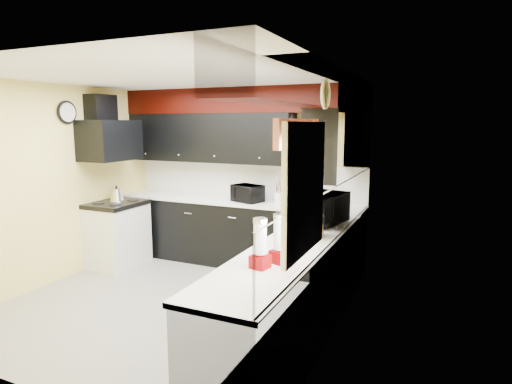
% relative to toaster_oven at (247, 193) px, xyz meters
% --- Properties ---
extents(ground, '(3.60, 3.60, 0.00)m').
position_rel_toaster_oven_xyz_m(ground, '(-0.22, -1.43, -1.06)').
color(ground, gray).
rests_on(ground, ground).
extents(wall_back, '(3.60, 0.06, 2.50)m').
position_rel_toaster_oven_xyz_m(wall_back, '(-0.22, 0.37, 0.19)').
color(wall_back, '#E0C666').
rests_on(wall_back, ground).
extents(wall_right, '(0.06, 3.60, 2.50)m').
position_rel_toaster_oven_xyz_m(wall_right, '(1.58, -1.43, 0.19)').
color(wall_right, '#E0C666').
rests_on(wall_right, ground).
extents(wall_left, '(0.06, 3.60, 2.50)m').
position_rel_toaster_oven_xyz_m(wall_left, '(-2.02, -1.43, 0.19)').
color(wall_left, '#E0C666').
rests_on(wall_left, ground).
extents(ceiling, '(3.60, 3.60, 0.06)m').
position_rel_toaster_oven_xyz_m(ceiling, '(-0.22, -1.43, 1.44)').
color(ceiling, white).
rests_on(ceiling, wall_back).
extents(cab_back, '(3.60, 0.60, 0.90)m').
position_rel_toaster_oven_xyz_m(cab_back, '(-0.22, 0.07, -0.61)').
color(cab_back, black).
rests_on(cab_back, ground).
extents(cab_right, '(0.60, 3.00, 0.90)m').
position_rel_toaster_oven_xyz_m(cab_right, '(1.28, -1.73, -0.61)').
color(cab_right, black).
rests_on(cab_right, ground).
extents(counter_back, '(3.62, 0.64, 0.04)m').
position_rel_toaster_oven_xyz_m(counter_back, '(-0.22, 0.07, -0.14)').
color(counter_back, white).
rests_on(counter_back, cab_back).
extents(counter_right, '(0.64, 3.02, 0.04)m').
position_rel_toaster_oven_xyz_m(counter_right, '(1.28, -1.73, -0.14)').
color(counter_right, white).
rests_on(counter_right, cab_right).
extents(splash_back, '(3.60, 0.02, 0.50)m').
position_rel_toaster_oven_xyz_m(splash_back, '(-0.22, 0.36, 0.13)').
color(splash_back, white).
rests_on(splash_back, counter_back).
extents(splash_right, '(0.02, 3.60, 0.50)m').
position_rel_toaster_oven_xyz_m(splash_right, '(1.57, -1.43, 0.13)').
color(splash_right, white).
rests_on(splash_right, counter_right).
extents(upper_back, '(2.60, 0.35, 0.70)m').
position_rel_toaster_oven_xyz_m(upper_back, '(-0.72, 0.19, 0.74)').
color(upper_back, black).
rests_on(upper_back, wall_back).
extents(upper_right, '(0.35, 1.80, 0.70)m').
position_rel_toaster_oven_xyz_m(upper_right, '(1.41, -0.53, 0.74)').
color(upper_right, black).
rests_on(upper_right, wall_right).
extents(soffit_back, '(3.60, 0.36, 0.35)m').
position_rel_toaster_oven_xyz_m(soffit_back, '(-0.22, 0.19, 1.27)').
color(soffit_back, black).
rests_on(soffit_back, wall_back).
extents(soffit_right, '(0.36, 3.24, 0.35)m').
position_rel_toaster_oven_xyz_m(soffit_right, '(1.40, -1.61, 1.27)').
color(soffit_right, black).
rests_on(soffit_right, wall_right).
extents(stove, '(0.60, 0.75, 0.86)m').
position_rel_toaster_oven_xyz_m(stove, '(-1.72, -0.68, -0.63)').
color(stove, white).
rests_on(stove, ground).
extents(cooktop, '(0.62, 0.77, 0.06)m').
position_rel_toaster_oven_xyz_m(cooktop, '(-1.72, -0.68, -0.17)').
color(cooktop, black).
rests_on(cooktop, stove).
extents(hood, '(0.50, 0.78, 0.55)m').
position_rel_toaster_oven_xyz_m(hood, '(-1.77, -0.68, 0.72)').
color(hood, black).
rests_on(hood, wall_left).
extents(hood_duct, '(0.24, 0.40, 0.40)m').
position_rel_toaster_oven_xyz_m(hood_duct, '(-1.90, -0.68, 1.14)').
color(hood_duct, black).
rests_on(hood_duct, wall_left).
extents(window, '(0.03, 0.86, 0.96)m').
position_rel_toaster_oven_xyz_m(window, '(1.57, -2.33, 0.49)').
color(window, white).
rests_on(window, wall_right).
extents(valance, '(0.04, 0.88, 0.20)m').
position_rel_toaster_oven_xyz_m(valance, '(1.51, -2.33, 0.89)').
color(valance, red).
rests_on(valance, wall_right).
extents(pan_top, '(0.03, 0.22, 0.40)m').
position_rel_toaster_oven_xyz_m(pan_top, '(0.60, 0.12, 0.94)').
color(pan_top, black).
rests_on(pan_top, upper_back).
extents(pan_mid, '(0.03, 0.28, 0.46)m').
position_rel_toaster_oven_xyz_m(pan_mid, '(0.60, -0.01, 0.69)').
color(pan_mid, black).
rests_on(pan_mid, upper_back).
extents(pan_low, '(0.03, 0.24, 0.42)m').
position_rel_toaster_oven_xyz_m(pan_low, '(0.60, 0.25, 0.66)').
color(pan_low, black).
rests_on(pan_low, upper_back).
extents(cut_board, '(0.03, 0.26, 0.35)m').
position_rel_toaster_oven_xyz_m(cut_board, '(0.61, -0.13, 0.74)').
color(cut_board, white).
rests_on(cut_board, upper_back).
extents(baskets, '(0.27, 0.27, 0.50)m').
position_rel_toaster_oven_xyz_m(baskets, '(1.30, -1.38, 0.12)').
color(baskets, brown).
rests_on(baskets, upper_right).
extents(clock, '(0.03, 0.30, 0.30)m').
position_rel_toaster_oven_xyz_m(clock, '(-1.99, -1.18, 1.09)').
color(clock, black).
rests_on(clock, wall_left).
extents(deco_plate, '(0.03, 0.24, 0.24)m').
position_rel_toaster_oven_xyz_m(deco_plate, '(1.55, -1.78, 1.19)').
color(deco_plate, white).
rests_on(deco_plate, wall_right).
extents(toaster_oven, '(0.49, 0.45, 0.23)m').
position_rel_toaster_oven_xyz_m(toaster_oven, '(0.00, 0.00, 0.00)').
color(toaster_oven, black).
rests_on(toaster_oven, counter_back).
extents(microwave, '(0.51, 0.66, 0.33)m').
position_rel_toaster_oven_xyz_m(microwave, '(1.29, -0.82, 0.05)').
color(microwave, black).
rests_on(microwave, counter_right).
extents(utensil_crock, '(0.19, 0.19, 0.15)m').
position_rel_toaster_oven_xyz_m(utensil_crock, '(0.46, 0.06, -0.04)').
color(utensil_crock, white).
rests_on(utensil_crock, counter_back).
extents(knife_block, '(0.15, 0.17, 0.22)m').
position_rel_toaster_oven_xyz_m(knife_block, '(0.88, 0.05, -0.01)').
color(knife_block, black).
rests_on(knife_block, counter_back).
extents(kettle, '(0.25, 0.25, 0.17)m').
position_rel_toaster_oven_xyz_m(kettle, '(-1.76, -0.61, -0.05)').
color(kettle, silver).
rests_on(kettle, cooktop).
extents(dispenser_a, '(0.15, 0.15, 0.34)m').
position_rel_toaster_oven_xyz_m(dispenser_a, '(1.26, -2.42, 0.05)').
color(dispenser_a, maroon).
rests_on(dispenser_a, counter_right).
extents(dispenser_b, '(0.17, 0.17, 0.35)m').
position_rel_toaster_oven_xyz_m(dispenser_b, '(1.35, -2.25, 0.06)').
color(dispenser_b, '#5B0300').
rests_on(dispenser_b, counter_right).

